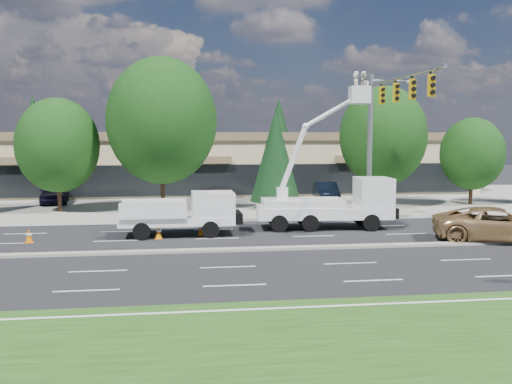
{
  "coord_description": "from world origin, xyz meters",
  "views": [
    {
      "loc": [
        -1.88,
        -25.27,
        5.16
      ],
      "look_at": [
        1.92,
        2.65,
        2.4
      ],
      "focal_mm": 40.0,
      "sensor_mm": 36.0,
      "label": 1
    }
  ],
  "objects": [
    {
      "name": "ground",
      "position": [
        0.0,
        0.0,
        0.0
      ],
      "size": [
        140.0,
        140.0,
        0.0
      ],
      "primitive_type": "plane",
      "color": "black",
      "rests_on": "ground"
    },
    {
      "name": "tree_front_e",
      "position": [
        5.0,
        15.0,
        3.81
      ],
      "size": [
        3.6,
        3.6,
        7.1
      ],
      "color": "#332114",
      "rests_on": "ground"
    },
    {
      "name": "tree_back_d",
      "position": [
        22.0,
        42.0,
        4.96
      ],
      "size": [
        4.69,
        4.69,
        9.25
      ],
      "color": "#332114",
      "rests_on": "ground"
    },
    {
      "name": "traffic_cone_c",
      "position": [
        -0.75,
        4.23,
        0.34
      ],
      "size": [
        0.4,
        0.4,
        0.7
      ],
      "color": "orange",
      "rests_on": "ground"
    },
    {
      "name": "tree_back_a",
      "position": [
        -18.0,
        42.0,
        5.23
      ],
      "size": [
        4.95,
        4.95,
        9.76
      ],
      "color": "#332114",
      "rests_on": "ground"
    },
    {
      "name": "signal_mast",
      "position": [
        10.03,
        7.04,
        6.06
      ],
      "size": [
        2.76,
        10.16,
        9.0
      ],
      "color": "gray",
      "rests_on": "ground"
    },
    {
      "name": "parked_car_east",
      "position": [
        9.66,
        18.4,
        0.78
      ],
      "size": [
        2.2,
        4.88,
        1.56
      ],
      "primitive_type": "imported",
      "rotation": [
        0.0,
        0.0,
        -0.12
      ],
      "color": "black",
      "rests_on": "ground"
    },
    {
      "name": "traffic_cone_b",
      "position": [
        -2.92,
        3.55,
        0.34
      ],
      "size": [
        0.4,
        0.4,
        0.7
      ],
      "color": "orange",
      "rests_on": "ground"
    },
    {
      "name": "tree_front_c",
      "position": [
        -10.0,
        15.0,
        4.55
      ],
      "size": [
        5.6,
        5.6,
        7.77
      ],
      "color": "#332114",
      "rests_on": "ground"
    },
    {
      "name": "minivan",
      "position": [
        13.63,
        0.6,
        0.84
      ],
      "size": [
        6.62,
        4.47,
        1.68
      ],
      "primitive_type": "imported",
      "rotation": [
        0.0,
        0.0,
        1.27
      ],
      "color": "tan",
      "rests_on": "ground"
    },
    {
      "name": "tree_front_d",
      "position": [
        -3.0,
        15.0,
        6.23
      ],
      "size": [
        7.67,
        7.67,
        10.64
      ],
      "color": "#332114",
      "rests_on": "ground"
    },
    {
      "name": "road_median",
      "position": [
        0.0,
        0.0,
        0.06
      ],
      "size": [
        120.0,
        0.55,
        0.12
      ],
      "primitive_type": "cube",
      "color": "gray",
      "rests_on": "ground"
    },
    {
      "name": "utility_pickup",
      "position": [
        -1.56,
        4.34,
        0.93
      ],
      "size": [
        5.93,
        2.42,
        2.26
      ],
      "rotation": [
        0.0,
        0.0,
        0.01
      ],
      "color": "white",
      "rests_on": "ground"
    },
    {
      "name": "tree_back_b",
      "position": [
        -4.0,
        42.0,
        5.05
      ],
      "size": [
        4.77,
        4.77,
        9.41
      ],
      "color": "#332114",
      "rests_on": "ground"
    },
    {
      "name": "parked_car_west",
      "position": [
        -11.41,
        20.1,
        0.84
      ],
      "size": [
        2.68,
        5.16,
        1.68
      ],
      "primitive_type": "imported",
      "rotation": [
        0.0,
        0.0,
        0.15
      ],
      "color": "black",
      "rests_on": "ground"
    },
    {
      "name": "strip_mall",
      "position": [
        0.0,
        29.97,
        2.83
      ],
      "size": [
        50.4,
        15.4,
        5.5
      ],
      "color": "tan",
      "rests_on": "ground"
    },
    {
      "name": "traffic_cone_a",
      "position": [
        -9.14,
        3.31,
        0.34
      ],
      "size": [
        0.4,
        0.4,
        0.7
      ],
      "color": "orange",
      "rests_on": "ground"
    },
    {
      "name": "tree_front_g",
      "position": [
        20.0,
        15.0,
        3.84
      ],
      "size": [
        4.74,
        4.74,
        6.57
      ],
      "color": "#332114",
      "rests_on": "ground"
    },
    {
      "name": "bucket_truck",
      "position": [
        6.82,
        5.52,
        1.85
      ],
      "size": [
        7.63,
        2.86,
        8.71
      ],
      "rotation": [
        0.0,
        0.0,
        -0.07
      ],
      "color": "white",
      "rests_on": "ground"
    },
    {
      "name": "grass_verge",
      "position": [
        0.0,
        -13.0,
        0.01
      ],
      "size": [
        140.0,
        10.0,
        0.01
      ],
      "primitive_type": "cube",
      "color": "#174313",
      "rests_on": "ground"
    },
    {
      "name": "concrete_apron",
      "position": [
        0.0,
        20.0,
        0.01
      ],
      "size": [
        140.0,
        22.0,
        0.01
      ],
      "primitive_type": "cube",
      "color": "gray",
      "rests_on": "ground"
    },
    {
      "name": "tree_front_f",
      "position": [
        13.0,
        15.0,
        5.17
      ],
      "size": [
        6.37,
        6.37,
        8.84
      ],
      "color": "#332114",
      "rests_on": "ground"
    },
    {
      "name": "tree_back_c",
      "position": [
        10.0,
        42.0,
        5.23
      ],
      "size": [
        4.94,
        4.94,
        9.74
      ],
      "color": "#332114",
      "rests_on": "ground"
    }
  ]
}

